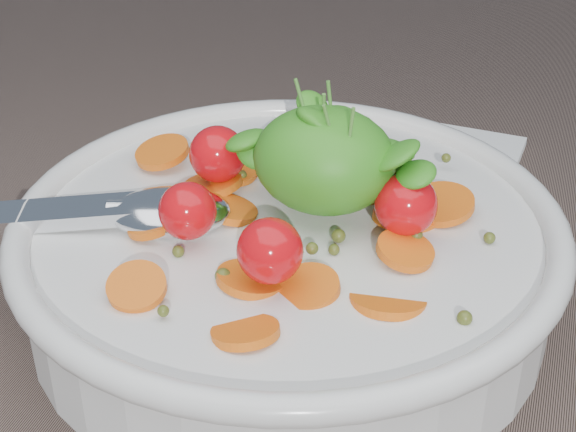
% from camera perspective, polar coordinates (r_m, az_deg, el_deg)
% --- Properties ---
extents(ground, '(6.00, 6.00, 0.00)m').
position_cam_1_polar(ground, '(0.53, -1.09, -5.24)').
color(ground, '#6C584D').
rests_on(ground, ground).
extents(bowl, '(0.34, 0.31, 0.13)m').
position_cam_1_polar(bowl, '(0.51, 0.02, -2.33)').
color(bowl, silver).
rests_on(bowl, ground).
extents(napkin, '(0.19, 0.17, 0.01)m').
position_cam_1_polar(napkin, '(0.67, 6.53, 3.32)').
color(napkin, white).
rests_on(napkin, ground).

